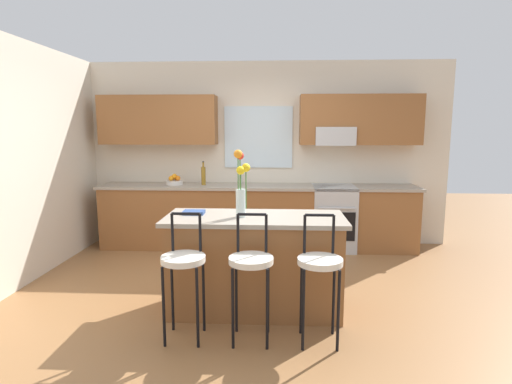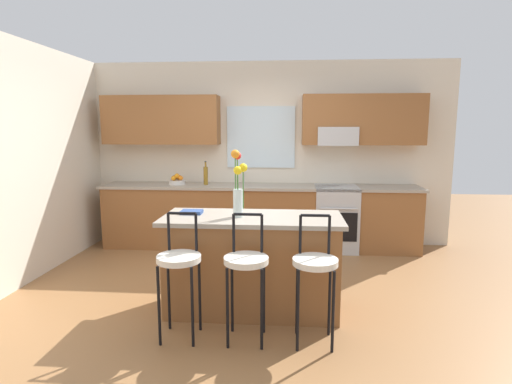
% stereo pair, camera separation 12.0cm
% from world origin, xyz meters
% --- Properties ---
extents(ground_plane, '(14.00, 14.00, 0.00)m').
position_xyz_m(ground_plane, '(0.00, 0.00, 0.00)').
color(ground_plane, olive).
extents(wall_left, '(0.12, 4.60, 2.70)m').
position_xyz_m(wall_left, '(-2.56, 0.30, 1.35)').
color(wall_left, beige).
rests_on(wall_left, ground).
extents(back_wall_assembly, '(5.60, 0.50, 2.70)m').
position_xyz_m(back_wall_assembly, '(0.02, 1.99, 1.51)').
color(back_wall_assembly, beige).
rests_on(back_wall_assembly, ground).
extents(counter_run, '(4.56, 0.64, 0.92)m').
position_xyz_m(counter_run, '(-0.00, 1.70, 0.47)').
color(counter_run, brown).
rests_on(counter_run, ground).
extents(sink_faucet, '(0.02, 0.13, 0.23)m').
position_xyz_m(sink_faucet, '(-0.25, 1.84, 1.06)').
color(sink_faucet, '#B7BABC').
rests_on(sink_faucet, counter_run).
extents(oven_range, '(0.60, 0.64, 0.92)m').
position_xyz_m(oven_range, '(1.09, 1.68, 0.46)').
color(oven_range, '#B7BABC').
rests_on(oven_range, ground).
extents(kitchen_island, '(1.67, 0.70, 0.92)m').
position_xyz_m(kitchen_island, '(0.08, -0.40, 0.46)').
color(kitchen_island, brown).
rests_on(kitchen_island, ground).
extents(bar_stool_near, '(0.36, 0.36, 1.04)m').
position_xyz_m(bar_stool_near, '(-0.47, -0.96, 0.64)').
color(bar_stool_near, black).
rests_on(bar_stool_near, ground).
extents(bar_stool_middle, '(0.36, 0.36, 1.04)m').
position_xyz_m(bar_stool_middle, '(0.08, -0.96, 0.64)').
color(bar_stool_middle, black).
rests_on(bar_stool_middle, ground).
extents(bar_stool_far, '(0.36, 0.36, 1.04)m').
position_xyz_m(bar_stool_far, '(0.63, -0.96, 0.64)').
color(bar_stool_far, black).
rests_on(bar_stool_far, ground).
extents(flower_vase, '(0.15, 0.13, 0.62)m').
position_xyz_m(flower_vase, '(-0.05, -0.44, 1.22)').
color(flower_vase, silver).
rests_on(flower_vase, kitchen_island).
extents(cookbook, '(0.20, 0.15, 0.03)m').
position_xyz_m(cookbook, '(-0.51, -0.33, 0.94)').
color(cookbook, navy).
rests_on(cookbook, kitchen_island).
extents(fruit_bowl_oranges, '(0.24, 0.24, 0.16)m').
position_xyz_m(fruit_bowl_oranges, '(-1.21, 1.70, 0.97)').
color(fruit_bowl_oranges, silver).
rests_on(fruit_bowl_oranges, counter_run).
extents(bottle_olive_oil, '(0.06, 0.06, 0.34)m').
position_xyz_m(bottle_olive_oil, '(-0.78, 1.70, 1.06)').
color(bottle_olive_oil, olive).
rests_on(bottle_olive_oil, counter_run).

